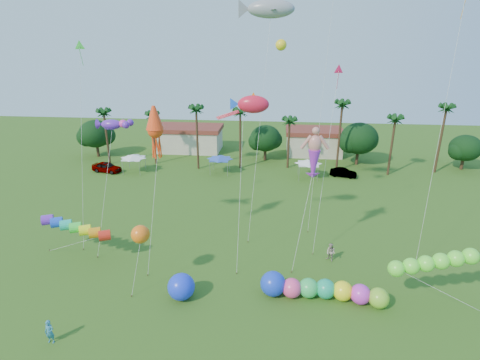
# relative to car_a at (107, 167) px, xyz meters

# --- Properties ---
(ground) EXTENTS (160.00, 160.00, 0.00)m
(ground) POSITION_rel_car_a_xyz_m (24.60, -35.72, -0.84)
(ground) COLOR #285116
(ground) RESTS_ON ground
(tree_line) EXTENTS (69.46, 8.91, 11.00)m
(tree_line) POSITION_rel_car_a_xyz_m (28.17, 8.27, 3.44)
(tree_line) COLOR #3A2819
(tree_line) RESTS_ON ground
(buildings_row) EXTENTS (35.00, 7.00, 4.00)m
(buildings_row) POSITION_rel_car_a_xyz_m (21.51, 14.28, 1.16)
(buildings_row) COLOR beige
(buildings_row) RESTS_ON ground
(tent_row) EXTENTS (31.00, 4.00, 0.60)m
(tent_row) POSITION_rel_car_a_xyz_m (18.60, 0.61, 1.91)
(tent_row) COLOR white
(tent_row) RESTS_ON ground
(car_a) EXTENTS (5.22, 3.02, 1.67)m
(car_a) POSITION_rel_car_a_xyz_m (0.00, 0.00, 0.00)
(car_a) COLOR #4C4C54
(car_a) RESTS_ON ground
(car_b) EXTENTS (4.34, 2.40, 1.36)m
(car_b) POSITION_rel_car_a_xyz_m (38.29, 1.54, -0.16)
(car_b) COLOR #4C4C54
(car_b) RESTS_ON ground
(spectator_a) EXTENTS (0.68, 0.46, 1.84)m
(spectator_a) POSITION_rel_car_a_xyz_m (12.12, -36.11, 0.08)
(spectator_a) COLOR teal
(spectator_a) RESTS_ON ground
(spectator_b) EXTENTS (1.14, 1.13, 1.86)m
(spectator_b) POSITION_rel_car_a_xyz_m (33.23, -23.34, 0.10)
(spectator_b) COLOR #9F9084
(spectator_b) RESTS_ON ground
(caterpillar_inflatable) EXTENTS (10.46, 2.69, 2.13)m
(caterpillar_inflatable) POSITION_rel_car_a_xyz_m (31.48, -29.27, 0.06)
(caterpillar_inflatable) COLOR #FF438C
(caterpillar_inflatable) RESTS_ON ground
(blue_ball) EXTENTS (2.26, 2.26, 2.26)m
(blue_ball) POSITION_rel_car_a_xyz_m (20.18, -30.38, 0.29)
(blue_ball) COLOR #1B38FA
(blue_ball) RESTS_ON ground
(rainbow_tube) EXTENTS (8.84, 2.80, 3.43)m
(rainbow_tube) POSITION_rel_car_a_xyz_m (9.84, -25.74, 2.08)
(rainbow_tube) COLOR red
(rainbow_tube) RESTS_ON ground
(green_worm) EXTENTS (10.61, 3.91, 4.17)m
(green_worm) POSITION_rel_car_a_xyz_m (37.34, -29.42, 2.56)
(green_worm) COLOR #67FF38
(green_worm) RESTS_ON ground
(orange_ball_kite) EXTENTS (2.01, 2.55, 5.94)m
(orange_ball_kite) POSITION_rel_car_a_xyz_m (16.63, -29.15, 4.32)
(orange_ball_kite) COLOR orange
(orange_ball_kite) RESTS_ON ground
(merman_kite) EXTENTS (2.76, 4.68, 12.50)m
(merman_kite) POSITION_rel_car_a_xyz_m (31.12, -21.87, 9.33)
(merman_kite) COLOR tan
(merman_kite) RESTS_ON ground
(fish_kite) EXTENTS (4.48, 6.83, 15.59)m
(fish_kite) POSITION_rel_car_a_xyz_m (25.32, -20.50, 13.81)
(fish_kite) COLOR red
(fish_kite) RESTS_ON ground
(shark_kite) EXTENTS (6.57, 7.07, 24.27)m
(shark_kite) POSITION_rel_car_a_xyz_m (26.61, -15.49, 22.32)
(shark_kite) COLOR gray
(shark_kite) RESTS_ON ground
(squid_kite) EXTENTS (2.10, 5.91, 14.85)m
(squid_kite) POSITION_rel_car_a_xyz_m (16.45, -22.76, 11.66)
(squid_kite) COLOR #FF4114
(squid_kite) RESTS_ON ground
(lobster_kite) EXTENTS (3.92, 5.08, 13.36)m
(lobster_kite) POSITION_rel_car_a_xyz_m (11.72, -21.50, 11.83)
(lobster_kite) COLOR #6124B7
(lobster_kite) RESTS_ON ground
(delta_kite_red) EXTENTS (2.22, 4.83, 18.15)m
(delta_kite_red) POSITION_rel_car_a_xyz_m (33.23, -17.93, 16.37)
(delta_kite_red) COLOR #DB184B
(delta_kite_red) RESTS_ON ground
(delta_kite_yellow) EXTENTS (2.57, 5.01, 24.35)m
(delta_kite_yellow) POSITION_rel_car_a_xyz_m (42.80, -19.61, 22.32)
(delta_kite_yellow) COLOR #FE9E19
(delta_kite_yellow) RESTS_ON ground
(delta_kite_green) EXTENTS (1.35, 3.87, 20.30)m
(delta_kite_green) POSITION_rel_car_a_xyz_m (8.93, -20.33, 18.42)
(delta_kite_green) COLOR green
(delta_kite_green) RESTS_ON ground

